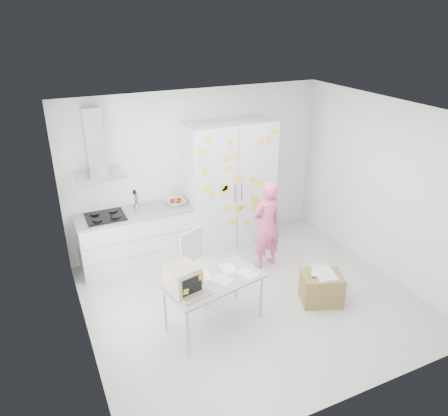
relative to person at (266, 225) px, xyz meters
name	(u,v)px	position (x,y,z in m)	size (l,w,h in m)	color
floor	(251,300)	(-0.66, -0.75, -0.74)	(4.50, 4.00, 0.02)	silver
walls	(230,196)	(-0.66, -0.03, 0.62)	(4.52, 4.01, 2.70)	white
ceiling	(256,114)	(-0.66, -0.75, 1.97)	(4.50, 4.00, 0.02)	white
counter_run	(137,237)	(-1.86, 0.95, -0.26)	(1.84, 0.63, 1.28)	white
range_hood	(95,150)	(-2.31, 1.09, 1.23)	(0.70, 0.48, 1.01)	silver
tall_cabinet	(229,186)	(-0.21, 0.92, 0.37)	(1.50, 0.68, 2.20)	silver
person	(266,225)	(0.00, 0.00, 0.00)	(0.53, 0.35, 1.46)	#E85A94
desk	(195,281)	(-1.62, -1.03, 0.04)	(1.38, 0.90, 1.02)	#979DA1
chair	(198,261)	(-1.29, -0.29, -0.16)	(0.60, 0.60, 1.00)	silver
cardboard_box	(322,287)	(0.23, -1.20, -0.50)	(0.68, 0.62, 0.49)	olive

